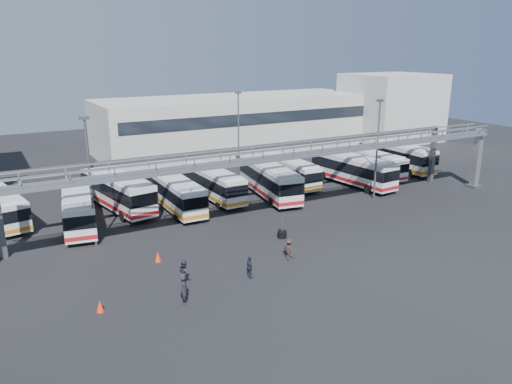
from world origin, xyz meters
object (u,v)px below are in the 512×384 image
light_pole_left (90,176)px  pedestrian_a (184,290)px  bus_1 (78,207)px  cone_left (100,306)px  light_pole_mid (377,144)px  pedestrian_d (250,267)px  bus_5 (269,179)px  bus_6 (289,170)px  bus_7 (353,169)px  pedestrian_b (185,273)px  bus_3 (175,192)px  tire_stack (282,234)px  bus_4 (213,182)px  light_pole_back (238,130)px  pedestrian_c (289,249)px  bus_9 (396,155)px  bus_8 (371,162)px  cone_right (158,257)px  bus_0 (1,205)px  bus_2 (117,190)px

light_pole_left → pedestrian_a: light_pole_left is taller
bus_1 → cone_left: bus_1 is taller
light_pole_mid → pedestrian_d: 23.08m
bus_5 → bus_6: size_ratio=1.15×
bus_7 → pedestrian_b: (-25.97, -14.25, -1.00)m
light_pole_left → bus_3: bearing=32.6°
light_pole_left → tire_stack: light_pole_left is taller
light_pole_left → pedestrian_b: 11.60m
light_pole_mid → bus_4: size_ratio=0.98×
pedestrian_d → tire_stack: size_ratio=0.73×
light_pole_mid → tire_stack: 15.97m
light_pole_back → pedestrian_c: size_ratio=6.26×
pedestrian_c → tire_stack: tire_stack is taller
bus_9 → pedestrian_d: (-31.40, -18.40, -1.12)m
light_pole_back → bus_8: 16.58m
bus_1 → bus_7: 29.83m
bus_8 → cone_left: bearing=-154.6°
bus_3 → cone_right: 12.33m
bus_4 → tire_stack: (0.26, -12.92, -1.38)m
light_pole_left → cone_left: 12.11m
bus_1 → bus_8: bus_1 is taller
bus_3 → pedestrian_a: bus_3 is taller
light_pole_mid → light_pole_back: bearing=118.1°
pedestrian_c → pedestrian_d: size_ratio=1.04×
pedestrian_b → pedestrian_c: bearing=-77.7°
cone_right → tire_stack: size_ratio=0.35×
pedestrian_c → pedestrian_d: pedestrian_c is taller
light_pole_mid → bus_9: size_ratio=0.90×
light_pole_left → bus_8: size_ratio=1.00×
cone_left → bus_8: bearing=25.3°
cone_right → cone_left: bearing=-135.2°
bus_0 → pedestrian_c: (17.92, -19.21, -0.88)m
bus_1 → bus_3: size_ratio=1.04×
light_pole_mid → light_pole_left: bearing=178.0°
light_pole_mid → bus_1: light_pole_mid is taller
light_pole_left → bus_6: bearing=18.9°
pedestrian_c → cone_left: 13.91m
pedestrian_d → tire_stack: 7.94m
light_pole_back → pedestrian_d: (-12.18, -25.04, -4.94)m
bus_5 → pedestrian_a: bearing=-124.6°
bus_2 → bus_3: 5.64m
bus_3 → bus_8: 25.47m
bus_6 → cone_right: size_ratio=13.36×
light_pole_mid → bus_3: light_pole_mid is taller
bus_3 → cone_right: bearing=-116.1°
bus_0 → tire_stack: bus_0 is taller
bus_4 → cone_right: size_ratio=13.73×
bus_7 → pedestrian_a: bus_7 is taller
light_pole_left → light_pole_back: same height
light_pole_left → light_pole_mid: bearing=-2.0°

